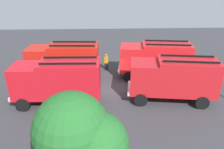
{
  "coord_description": "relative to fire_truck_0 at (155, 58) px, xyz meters",
  "views": [
    {
      "loc": [
        0.79,
        18.91,
        9.94
      ],
      "look_at": [
        0.0,
        0.0,
        1.4
      ],
      "focal_mm": 35.62,
      "sensor_mm": 36.0,
      "label": 1
    }
  ],
  "objects": [
    {
      "name": "fire_truck_0",
      "position": [
        0.0,
        0.0,
        0.0
      ],
      "size": [
        7.45,
        3.47,
        3.88
      ],
      "rotation": [
        0.0,
        0.0,
        -0.12
      ],
      "color": "red",
      "rests_on": "ground"
    },
    {
      "name": "ground_plane",
      "position": [
        4.51,
        2.16,
        -2.15
      ],
      "size": [
        50.99,
        50.99,
        0.0
      ],
      "primitive_type": "plane",
      "color": "#38383D"
    },
    {
      "name": "firefighter_2",
      "position": [
        13.64,
        -2.0,
        -1.26
      ],
      "size": [
        0.47,
        0.46,
        1.6
      ],
      "rotation": [
        0.0,
        0.0,
        2.34
      ],
      "color": "black",
      "rests_on": "ground"
    },
    {
      "name": "firefighter_0",
      "position": [
        4.98,
        -2.26,
        -1.11
      ],
      "size": [
        0.44,
        0.3,
        1.83
      ],
      "rotation": [
        0.0,
        0.0,
        4.8
      ],
      "color": "black",
      "rests_on": "ground"
    },
    {
      "name": "traffic_cone_0",
      "position": [
        9.0,
        7.3,
        -1.83
      ],
      "size": [
        0.45,
        0.45,
        0.64
      ],
      "primitive_type": "cone",
      "color": "#F2600C",
      "rests_on": "ground"
    },
    {
      "name": "tree_1",
      "position": [
        6.77,
        13.0,
        1.47
      ],
      "size": [
        3.48,
        3.48,
        5.39
      ],
      "color": "brown",
      "rests_on": "ground"
    },
    {
      "name": "fire_truck_1",
      "position": [
        9.24,
        0.03,
        0.0
      ],
      "size": [
        7.31,
        3.05,
        3.88
      ],
      "rotation": [
        0.0,
        0.0,
        -0.05
      ],
      "color": "red",
      "rests_on": "ground"
    },
    {
      "name": "firefighter_1",
      "position": [
        9.25,
        -2.73,
        -1.11
      ],
      "size": [
        0.33,
        0.46,
        1.83
      ],
      "rotation": [
        0.0,
        0.0,
        3.37
      ],
      "color": "black",
      "rests_on": "ground"
    },
    {
      "name": "fire_truck_3",
      "position": [
        9.05,
        4.65,
        0.0
      ],
      "size": [
        7.25,
        2.88,
        3.88
      ],
      "rotation": [
        0.0,
        0.0,
        -0.02
      ],
      "color": "red",
      "rests_on": "ground"
    },
    {
      "name": "fire_truck_2",
      "position": [
        -0.5,
        4.58,
        0.0
      ],
      "size": [
        7.46,
        3.51,
        3.88
      ],
      "rotation": [
        0.0,
        0.0,
        -0.13
      ],
      "color": "red",
      "rests_on": "ground"
    },
    {
      "name": "tree_0",
      "position": [
        5.67,
        13.3,
        0.89
      ],
      "size": [
        2.92,
        2.92,
        4.53
      ],
      "color": "brown",
      "rests_on": "ground"
    }
  ]
}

